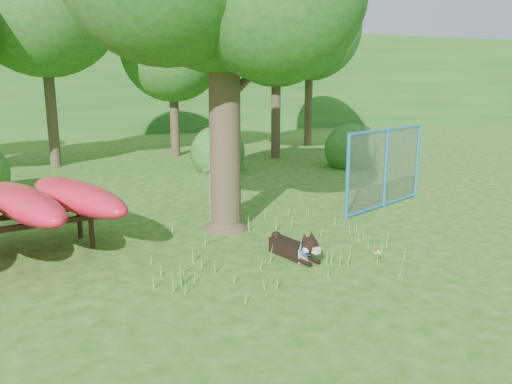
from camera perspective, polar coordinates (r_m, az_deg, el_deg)
name	(u,v)px	position (r m, az deg, el deg)	size (l,w,h in m)	color
ground	(273,271)	(7.86, 1.96, -9.01)	(80.00, 80.00, 0.00)	#224F0F
wooden_post	(212,191)	(10.04, -5.00, 0.07)	(0.38, 0.17, 1.38)	#625B4A
husky_dog	(296,248)	(8.34, 4.60, -6.37)	(0.52, 1.20, 0.54)	black
fence_section	(386,168)	(11.99, 14.59, 2.68)	(2.94, 1.33, 3.09)	#2A8CC6
wildflower_clump	(378,254)	(8.28, 13.76, -6.87)	(0.11, 0.10, 0.23)	#5C9C33
bg_tree_c	(172,50)	(20.22, -9.56, 15.73)	(4.00, 4.00, 6.12)	#382E1E
bg_tree_d	(277,22)	(19.53, 2.37, 18.89)	(4.80, 4.80, 7.50)	#382E1E
bg_tree_e	(310,29)	(23.54, 6.20, 18.07)	(4.60, 4.60, 7.55)	#382E1E
shrub_right	(350,167)	(17.71, 10.69, 2.84)	(1.80, 1.80, 1.80)	#215A1D
shrub_mid	(218,171)	(16.70, -4.35, 2.45)	(1.80, 1.80, 1.80)	#215A1D
wooded_hillside	(99,81)	(34.80, -17.55, 12.03)	(80.00, 12.00, 6.00)	#215A1D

